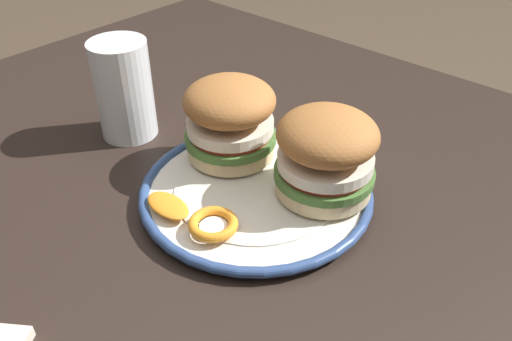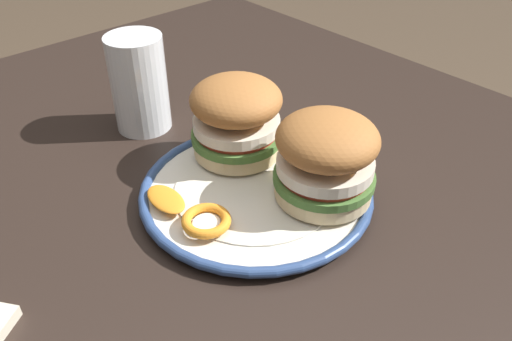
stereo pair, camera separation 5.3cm
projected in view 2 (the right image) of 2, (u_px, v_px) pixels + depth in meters
dining_table at (269, 288)px, 0.62m from camera, size 1.33×1.00×0.73m
dinner_plate at (256, 191)px, 0.62m from camera, size 0.27×0.27×0.02m
sandwich_half_left at (236, 116)px, 0.64m from camera, size 0.12×0.12×0.10m
sandwich_half_right at (326, 157)px, 0.57m from camera, size 0.15×0.15×0.10m
orange_peel_curled at (206, 221)px, 0.55m from camera, size 0.07×0.07×0.01m
orange_peel_strip_long at (166, 199)px, 0.58m from camera, size 0.06×0.04×0.01m
drinking_glass at (140, 89)px, 0.72m from camera, size 0.08×0.08×0.13m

